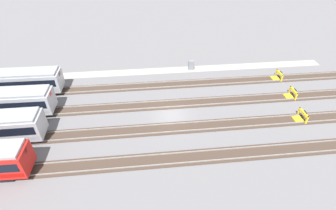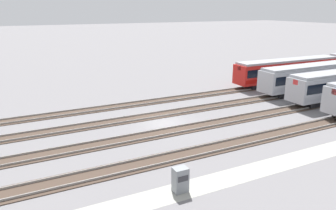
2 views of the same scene
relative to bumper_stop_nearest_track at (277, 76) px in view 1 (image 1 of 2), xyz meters
The scene contains 10 objects.
ground_plane 19.16m from the bumper_stop_nearest_track, 22.54° to the left, with size 400.00×400.00×0.00m, color slate.
service_walkway 18.24m from the bumper_stop_nearest_track, 14.01° to the right, with size 54.00×2.00×0.01m, color #9E9E93.
rail_track_nearest 17.69m from the bumper_stop_nearest_track, ahead, with size 90.00×2.23×0.21m.
rail_track_near_inner 18.36m from the bumper_stop_nearest_track, 15.46° to the left, with size 90.00×2.24×0.21m.
rail_track_middle 20.22m from the bumper_stop_nearest_track, 28.96° to the left, with size 90.00×2.24×0.21m.
rail_track_far_inner 23.00m from the bumper_stop_nearest_track, 39.71° to the left, with size 90.00×2.23×0.21m.
bumper_stop_nearest_track is the anchor object (origin of this frame).
bumper_stop_near_inner_track 4.90m from the bumper_stop_nearest_track, 87.91° to the left, with size 1.34×2.00×1.22m.
bumper_stop_middle_track 9.89m from the bumper_stop_nearest_track, 82.26° to the left, with size 1.37×2.01×1.22m.
electrical_cabinet 13.80m from the bumper_stop_nearest_track, 18.62° to the right, with size 0.90×0.73×1.60m.
Camera 1 is at (3.21, 26.16, 22.08)m, focal length 28.00 mm.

